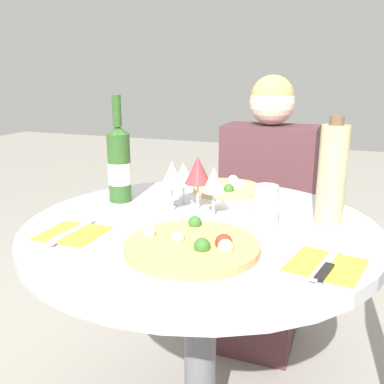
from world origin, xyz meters
TOP-DOWN VIEW (x-y plane):
  - dining_table at (0.00, 0.00)m, footprint 0.99×0.99m
  - chair_behind_diner at (0.05, 0.83)m, footprint 0.40×0.40m
  - seated_diner at (0.05, 0.69)m, footprint 0.40×0.45m
  - pizza_large at (0.05, -0.19)m, footprint 0.32×0.32m
  - pizza_small_far at (-0.02, 0.35)m, footprint 0.24×0.24m
  - wine_bottle at (-0.32, 0.11)m, footprint 0.08×0.08m
  - tall_carafe at (0.34, 0.12)m, footprint 0.08×0.08m
  - sugar_shaker at (0.18, -0.00)m, footprint 0.07×0.07m
  - wine_glass_center at (-0.05, 0.10)m, footprint 0.08×0.08m
  - wine_glass_front_left at (-0.11, 0.06)m, footprint 0.07×0.07m
  - wine_glass_back_left at (-0.11, 0.15)m, footprint 0.07×0.07m
  - wine_glass_front_right at (0.02, 0.06)m, footprint 0.06×0.06m
  - place_setting_left at (-0.28, -0.21)m, footprint 0.15×0.19m
  - place_setting_right at (0.35, -0.17)m, footprint 0.18×0.19m

SIDE VIEW (x-z plane):
  - chair_behind_diner at x=0.05m, z-range -0.01..0.81m
  - seated_diner at x=0.05m, z-range -0.06..1.09m
  - dining_table at x=0.00m, z-range 0.24..0.99m
  - place_setting_left at x=-0.28m, z-range 0.75..0.76m
  - place_setting_right at x=0.35m, z-range 0.75..0.76m
  - pizza_large at x=0.05m, z-range 0.74..0.79m
  - pizza_small_far at x=-0.02m, z-range 0.74..0.79m
  - sugar_shaker at x=0.18m, z-range 0.75..0.87m
  - wine_glass_back_left at x=-0.11m, z-range 0.78..0.91m
  - wine_glass_front_right at x=0.02m, z-range 0.78..0.93m
  - wine_glass_front_left at x=-0.11m, z-range 0.78..0.94m
  - wine_glass_center at x=-0.05m, z-range 0.79..0.96m
  - wine_bottle at x=-0.32m, z-range 0.70..1.04m
  - tall_carafe at x=0.34m, z-range 0.74..1.04m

